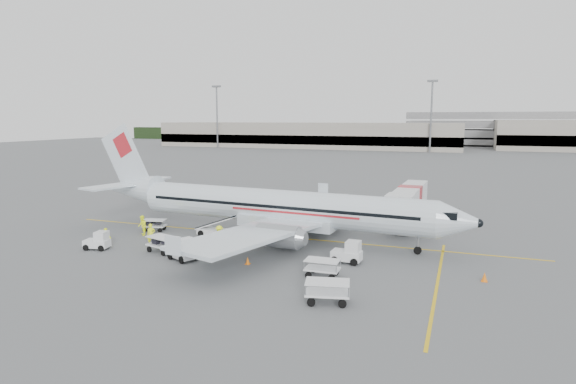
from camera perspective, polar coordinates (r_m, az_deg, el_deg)
name	(u,v)px	position (r m, az deg, el deg)	size (l,w,h in m)	color
ground	(280,237)	(43.56, -0.91, -5.32)	(360.00, 360.00, 0.00)	#56595B
stripe_lead	(280,237)	(43.56, -0.91, -5.32)	(44.00, 0.20, 0.01)	yellow
stripe_cross	(437,283)	(33.19, 17.29, -10.24)	(0.20, 20.00, 0.01)	yellow
terminal_west	(305,135)	(178.31, 2.08, 6.76)	(110.00, 22.00, 9.00)	gray
parking_garage	(493,128)	(199.72, 23.11, 7.00)	(62.00, 24.00, 14.00)	slate
treeline	(427,136)	(215.12, 16.15, 6.36)	(300.00, 3.00, 6.00)	black
mast_west	(217,117)	(179.01, -8.40, 8.76)	(3.20, 1.20, 22.00)	slate
mast_center	(431,117)	(157.78, 16.60, 8.52)	(3.20, 1.20, 22.00)	slate
aircraft	(279,184)	(41.99, -1.04, 0.97)	(35.62, 27.92, 9.82)	silver
jet_bridge	(410,205)	(49.96, 14.21, -1.51)	(2.76, 14.69, 3.86)	white
belt_loader	(217,223)	(43.69, -8.40, -3.66)	(4.71, 1.77, 2.55)	white
tug_fore	(347,252)	(36.02, 6.96, -7.02)	(2.16, 1.24, 1.67)	white
tug_mid	(183,249)	(37.30, -12.36, -6.57)	(2.24, 1.28, 1.73)	white
tug_aft	(97,240)	(42.31, -21.73, -5.33)	(1.94, 1.11, 1.50)	white
cart_loaded_a	(163,244)	(39.75, -14.64, -6.02)	(2.49, 1.47, 1.30)	white
cart_loaded_b	(154,225)	(47.36, -15.57, -3.81)	(2.12, 1.26, 1.11)	white
cart_empty_a	(327,292)	(28.41, 4.69, -11.72)	(2.53, 1.50, 1.32)	white
cart_empty_b	(322,268)	(32.81, 4.08, -8.99)	(2.30, 1.36, 1.20)	white
cone_nose	(485,277)	(34.41, 22.26, -9.27)	(0.40, 0.40, 0.65)	orange
cone_port	(299,199)	(61.50, 1.25, -0.86)	(0.42, 0.42, 0.68)	orange
cone_stbd	(248,260)	(35.63, -4.80, -8.08)	(0.35, 0.35, 0.57)	orange
crew_a	(151,235)	(42.12, -15.92, -4.87)	(0.67, 0.44, 1.83)	#EEFB1E
crew_b	(142,225)	(45.81, -16.89, -3.82)	(0.90, 0.70, 1.85)	#EEFB1E
crew_c	(219,236)	(40.42, -8.13, -5.21)	(1.16, 0.67, 1.80)	#EEFB1E
crew_d	(106,238)	(42.51, -20.76, -5.10)	(0.97, 0.40, 1.66)	#EEFB1E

